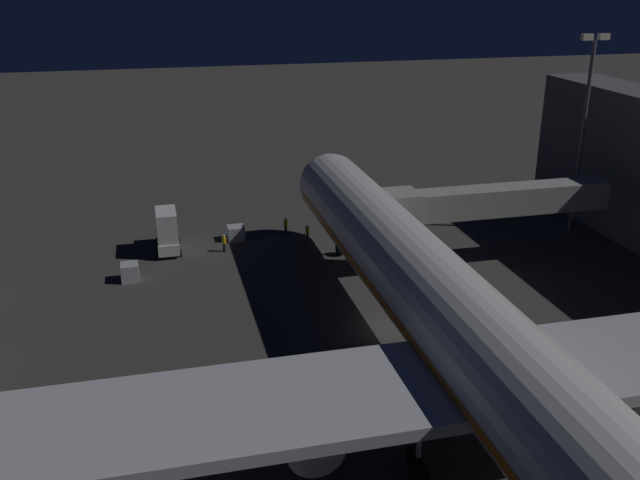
{
  "coord_description": "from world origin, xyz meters",
  "views": [
    {
      "loc": [
        16.81,
        45.38,
        25.74
      ],
      "look_at": [
        3.0,
        -10.81,
        3.5
      ],
      "focal_mm": 39.65,
      "sensor_mm": 36.0,
      "label": 1
    }
  ],
  "objects_px": {
    "jet_bridge": "(479,202)",
    "apron_floodlight_mast": "(584,122)",
    "ground_crew_near_nose_gear": "(224,242)",
    "ops_van": "(167,231)",
    "traffic_cone_nose_starboard": "(304,235)",
    "baggage_container_far_row": "(130,272)",
    "traffic_cone_nose_port": "(346,231)",
    "ground_crew_by_belt_loader": "(307,232)",
    "baggage_container_near_belt": "(236,233)",
    "airliner_at_gate": "(475,346)",
    "ground_crew_marshaller_fwd": "(286,226)"
  },
  "relations": [
    {
      "from": "ops_van",
      "to": "jet_bridge",
      "type": "bearing_deg",
      "value": 160.0
    },
    {
      "from": "baggage_container_near_belt",
      "to": "apron_floodlight_mast",
      "type": "bearing_deg",
      "value": 170.91
    },
    {
      "from": "jet_bridge",
      "to": "apron_floodlight_mast",
      "type": "relative_size",
      "value": 1.09
    },
    {
      "from": "apron_floodlight_mast",
      "to": "ground_crew_near_nose_gear",
      "type": "xyz_separation_m",
      "value": [
        36.13,
        -2.56,
        -10.49
      ]
    },
    {
      "from": "ground_crew_marshaller_fwd",
      "to": "traffic_cone_nose_starboard",
      "type": "relative_size",
      "value": 3.43
    },
    {
      "from": "traffic_cone_nose_port",
      "to": "traffic_cone_nose_starboard",
      "type": "distance_m",
      "value": 4.4
    },
    {
      "from": "airliner_at_gate",
      "to": "traffic_cone_nose_starboard",
      "type": "distance_m",
      "value": 34.9
    },
    {
      "from": "jet_bridge",
      "to": "baggage_container_far_row",
      "type": "distance_m",
      "value": 31.86
    },
    {
      "from": "airliner_at_gate",
      "to": "ground_crew_marshaller_fwd",
      "type": "relative_size",
      "value": 37.81
    },
    {
      "from": "traffic_cone_nose_port",
      "to": "apron_floodlight_mast",
      "type": "bearing_deg",
      "value": 168.97
    },
    {
      "from": "ground_crew_near_nose_gear",
      "to": "traffic_cone_nose_starboard",
      "type": "bearing_deg",
      "value": -166.75
    },
    {
      "from": "baggage_container_near_belt",
      "to": "baggage_container_far_row",
      "type": "xyz_separation_m",
      "value": [
        10.39,
        7.8,
        0.06
      ]
    },
    {
      "from": "airliner_at_gate",
      "to": "apron_floodlight_mast",
      "type": "bearing_deg",
      "value": -130.53
    },
    {
      "from": "jet_bridge",
      "to": "ground_crew_near_nose_gear",
      "type": "relative_size",
      "value": 12.36
    },
    {
      "from": "jet_bridge",
      "to": "ground_crew_marshaller_fwd",
      "type": "distance_m",
      "value": 20.15
    },
    {
      "from": "jet_bridge",
      "to": "apron_floodlight_mast",
      "type": "bearing_deg",
      "value": -156.29
    },
    {
      "from": "baggage_container_near_belt",
      "to": "ground_crew_marshaller_fwd",
      "type": "bearing_deg",
      "value": -179.03
    },
    {
      "from": "ops_van",
      "to": "traffic_cone_nose_starboard",
      "type": "height_order",
      "value": "ops_van"
    },
    {
      "from": "ops_van",
      "to": "baggage_container_near_belt",
      "type": "xyz_separation_m",
      "value": [
        -6.82,
        -1.54,
        -1.39
      ]
    },
    {
      "from": "airliner_at_gate",
      "to": "jet_bridge",
      "type": "height_order",
      "value": "airliner_at_gate"
    },
    {
      "from": "traffic_cone_nose_port",
      "to": "ground_crew_by_belt_loader",
      "type": "bearing_deg",
      "value": 15.86
    },
    {
      "from": "ops_van",
      "to": "ground_crew_near_nose_gear",
      "type": "height_order",
      "value": "ops_van"
    },
    {
      "from": "baggage_container_far_row",
      "to": "traffic_cone_nose_port",
      "type": "relative_size",
      "value": 3.04
    },
    {
      "from": "baggage_container_far_row",
      "to": "ground_crew_by_belt_loader",
      "type": "bearing_deg",
      "value": -162.19
    },
    {
      "from": "baggage_container_near_belt",
      "to": "baggage_container_far_row",
      "type": "relative_size",
      "value": 1.0
    },
    {
      "from": "jet_bridge",
      "to": "ground_crew_by_belt_loader",
      "type": "bearing_deg",
      "value": -34.0
    },
    {
      "from": "apron_floodlight_mast",
      "to": "ground_crew_by_belt_loader",
      "type": "xyz_separation_m",
      "value": [
        27.66,
        -3.3,
        -10.45
      ]
    },
    {
      "from": "airliner_at_gate",
      "to": "traffic_cone_nose_port",
      "type": "xyz_separation_m",
      "value": [
        -2.2,
        -34.37,
        -5.65
      ]
    },
    {
      "from": "ground_crew_near_nose_gear",
      "to": "airliner_at_gate",
      "type": "bearing_deg",
      "value": 108.16
    },
    {
      "from": "apron_floodlight_mast",
      "to": "airliner_at_gate",
      "type": "bearing_deg",
      "value": 49.47
    },
    {
      "from": "jet_bridge",
      "to": "apron_floodlight_mast",
      "type": "xyz_separation_m",
      "value": [
        -13.79,
        -6.06,
        5.43
      ]
    },
    {
      "from": "ground_crew_near_nose_gear",
      "to": "traffic_cone_nose_starboard",
      "type": "height_order",
      "value": "ground_crew_near_nose_gear"
    },
    {
      "from": "ground_crew_by_belt_loader",
      "to": "ground_crew_marshaller_fwd",
      "type": "relative_size",
      "value": 0.97
    },
    {
      "from": "ops_van",
      "to": "baggage_container_near_belt",
      "type": "height_order",
      "value": "ops_van"
    },
    {
      "from": "jet_bridge",
      "to": "ground_crew_near_nose_gear",
      "type": "distance_m",
      "value": 24.47
    },
    {
      "from": "traffic_cone_nose_starboard",
      "to": "apron_floodlight_mast",
      "type": "bearing_deg",
      "value": 170.69
    },
    {
      "from": "airliner_at_gate",
      "to": "apron_floodlight_mast",
      "type": "xyz_separation_m",
      "value": [
        -25.5,
        -29.83,
        5.54
      ]
    },
    {
      "from": "ground_crew_marshaller_fwd",
      "to": "traffic_cone_nose_starboard",
      "type": "height_order",
      "value": "ground_crew_marshaller_fwd"
    },
    {
      "from": "jet_bridge",
      "to": "traffic_cone_nose_starboard",
      "type": "relative_size",
      "value": 39.63
    },
    {
      "from": "apron_floodlight_mast",
      "to": "baggage_container_far_row",
      "type": "xyz_separation_m",
      "value": [
        44.98,
        2.26,
        -10.68
      ]
    },
    {
      "from": "ops_van",
      "to": "traffic_cone_nose_starboard",
      "type": "relative_size",
      "value": 9.65
    },
    {
      "from": "traffic_cone_nose_starboard",
      "to": "ops_van",
      "type": "bearing_deg",
      "value": 2.27
    },
    {
      "from": "ops_van",
      "to": "traffic_cone_nose_port",
      "type": "distance_m",
      "value": 18.21
    },
    {
      "from": "baggage_container_near_belt",
      "to": "jet_bridge",
      "type": "bearing_deg",
      "value": 150.88
    },
    {
      "from": "ops_van",
      "to": "baggage_container_near_belt",
      "type": "relative_size",
      "value": 3.18
    },
    {
      "from": "ops_van",
      "to": "ground_crew_near_nose_gear",
      "type": "xyz_separation_m",
      "value": [
        -5.29,
        1.44,
        -1.14
      ]
    },
    {
      "from": "apron_floodlight_mast",
      "to": "baggage_container_far_row",
      "type": "bearing_deg",
      "value": 2.88
    },
    {
      "from": "baggage_container_far_row",
      "to": "ground_crew_marshaller_fwd",
      "type": "xyz_separation_m",
      "value": [
        -15.56,
        -7.88,
        0.26
      ]
    },
    {
      "from": "traffic_cone_nose_port",
      "to": "baggage_container_far_row",
      "type": "bearing_deg",
      "value": 17.42
    },
    {
      "from": "baggage_container_near_belt",
      "to": "ground_crew_by_belt_loader",
      "type": "height_order",
      "value": "ground_crew_by_belt_loader"
    }
  ]
}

